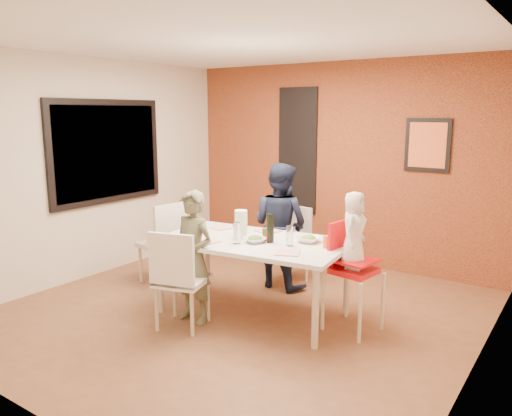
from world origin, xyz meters
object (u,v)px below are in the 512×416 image
Objects in this scene: child_near at (193,257)px; paper_towel_roll at (241,224)px; wine_bottle at (270,228)px; chair_far at (291,240)px; dining_table at (253,246)px; high_chair at (350,266)px; child_far at (280,225)px; chair_left at (166,239)px; toddler at (354,230)px; chair_near at (178,275)px.

paper_towel_roll is (0.24, 0.47, 0.27)m from child_near.
chair_far is at bearing 109.85° from wine_bottle.
child_near is (-0.38, -0.48, -0.06)m from dining_table.
chair_far reaches higher than dining_table.
child_far is (-1.17, 0.64, 0.11)m from high_chair.
chair_far is 1.51m from chair_left.
child_near is 1.56m from toddler.
child_far reaches higher than dining_table.
paper_towel_roll reaches higher than chair_left.
child_near reaches higher than chair_far.
dining_table is 2.15× the size of chair_far.
dining_table is at bearing 6.45° from paper_towel_roll.
dining_table is 2.73× the size of toddler.
child_far is 5.08× the size of paper_towel_roll.
toddler is at bearing 156.59° from child_far.
child_far is at bearing 115.70° from wine_bottle.
wine_bottle reaches higher than chair_near.
chair_left is (-1.37, 0.14, -0.15)m from dining_table.
toddler is (1.36, 0.69, 0.32)m from child_near.
chair_left is 0.76× the size of child_near.
toddler is at bearing -161.22° from chair_near.
high_chair is 1.16m from paper_towel_roll.
chair_left is (-1.17, -0.96, 0.04)m from chair_far.
toddler reaches higher than paper_towel_roll.
child_far is 5.15× the size of wine_bottle.
chair_near is 1.00m from wine_bottle.
high_chair is at bearing 11.96° from paper_towel_roll.
dining_table is at bearing 96.11° from toddler.
high_chair is at bearing 68.86° from toddler.
chair_left reaches higher than chair_far.
chair_near is 0.93× the size of high_chair.
chair_far is 0.70× the size of child_near.
paper_towel_roll reaches higher than high_chair.
child_near is (-1.34, -0.70, 0.03)m from high_chair.
wine_bottle reaches higher than high_chair.
high_chair is at bearing 29.54° from child_near.
toddler is 2.52× the size of wine_bottle.
high_chair is (2.33, 0.07, 0.07)m from chair_left.
chair_left is 3.43× the size of paper_towel_roll.
chair_near is 0.66× the size of child_far.
wine_bottle is at bearing 95.41° from chair_left.
chair_near is 1.83m from chair_far.
child_far reaches higher than child_near.
chair_left is at bearing 175.18° from wine_bottle.
toddler reaches higher than dining_table.
dining_table is 1.90× the size of high_chair.
high_chair is 3.57× the size of paper_towel_roll.
child_far is 0.90m from paper_towel_roll.
toddler reaches higher than child_near.
child_near reaches higher than wine_bottle.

